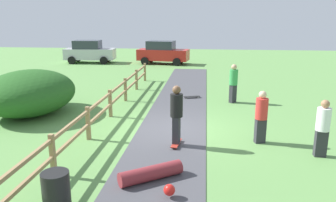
# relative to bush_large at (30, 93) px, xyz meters

# --- Properties ---
(ground_plane) EXTENTS (60.00, 60.00, 0.00)m
(ground_plane) POSITION_rel_bush_large_xyz_m (5.95, -1.30, -0.90)
(ground_plane) COLOR #60934C
(asphalt_path) EXTENTS (2.40, 28.00, 0.02)m
(asphalt_path) POSITION_rel_bush_large_xyz_m (5.95, -1.30, -0.89)
(asphalt_path) COLOR #47474C
(asphalt_path) RESTS_ON ground_plane
(wooden_fence) EXTENTS (0.12, 18.12, 1.10)m
(wooden_fence) POSITION_rel_bush_large_xyz_m (3.35, -1.30, -0.24)
(wooden_fence) COLOR #997A51
(wooden_fence) RESTS_ON ground_plane
(bush_large) EXTENTS (3.49, 4.19, 1.81)m
(bush_large) POSITION_rel_bush_large_xyz_m (0.00, 0.00, 0.00)
(bush_large) COLOR #23561E
(bush_large) RESTS_ON ground_plane
(trash_bin) EXTENTS (0.56, 0.56, 0.90)m
(trash_bin) POSITION_rel_bush_large_xyz_m (4.15, -6.73, -0.45)
(trash_bin) COLOR black
(trash_bin) RESTS_ON ground_plane
(skater_riding) EXTENTS (0.42, 0.82, 1.89)m
(skater_riding) POSITION_rel_bush_large_xyz_m (6.23, -2.82, 0.17)
(skater_riding) COLOR #B23326
(skater_riding) RESTS_ON asphalt_path
(skater_fallen) EXTENTS (1.53, 1.50, 0.36)m
(skater_fallen) POSITION_rel_bush_large_xyz_m (5.85, -5.21, -0.70)
(skater_fallen) COLOR maroon
(skater_fallen) RESTS_ON asphalt_path
(skateboard_loose) EXTENTS (0.82, 0.44, 0.08)m
(skateboard_loose) POSITION_rel_bush_large_xyz_m (6.45, 3.42, -0.82)
(skateboard_loose) COLOR black
(skateboard_loose) RESTS_ON asphalt_path
(bystander_red) EXTENTS (0.47, 0.47, 1.68)m
(bystander_red) POSITION_rel_bush_large_xyz_m (8.83, -2.25, 0.02)
(bystander_red) COLOR #2D2D33
(bystander_red) RESTS_ON ground_plane
(bystander_green) EXTENTS (0.54, 0.54, 1.79)m
(bystander_green) POSITION_rel_bush_large_xyz_m (8.36, 2.83, 0.09)
(bystander_green) COLOR #2D2D33
(bystander_green) RESTS_ON ground_plane
(bystander_white) EXTENTS (0.38, 0.38, 1.67)m
(bystander_white) POSITION_rel_bush_large_xyz_m (10.38, -3.15, 0.01)
(bystander_white) COLOR #2D2D33
(bystander_white) RESTS_ON ground_plane
(parked_car_red) EXTENTS (4.39, 2.42, 1.92)m
(parked_car_red) POSITION_rel_bush_large_xyz_m (3.47, 15.39, 0.06)
(parked_car_red) COLOR red
(parked_car_red) RESTS_ON ground_plane
(parked_car_silver) EXTENTS (4.31, 2.24, 1.92)m
(parked_car_silver) POSITION_rel_bush_large_xyz_m (-2.86, 15.37, 0.06)
(parked_car_silver) COLOR #B7B7BC
(parked_car_silver) RESTS_ON ground_plane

